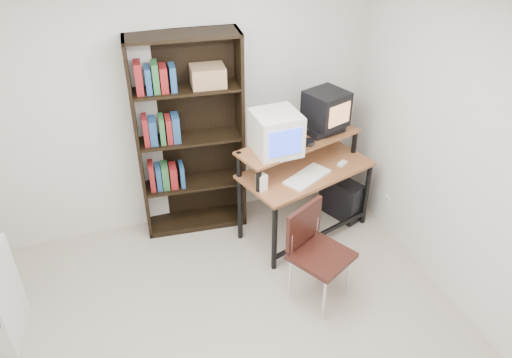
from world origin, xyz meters
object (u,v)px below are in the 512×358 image
object	(u,v)px
computer_desk	(305,171)
crt_tv	(326,108)
pc_tower	(341,198)
school_chair	(315,245)
crt_monitor	(276,133)
bookshelf	(189,135)

from	to	relation	value
computer_desk	crt_tv	xyz separation A→B (m)	(0.28, 0.21, 0.52)
pc_tower	school_chair	size ratio (longest dim) A/B	0.51
crt_monitor	school_chair	size ratio (longest dim) A/B	0.49
computer_desk	bookshelf	bearing A→B (deg)	136.98
pc_tower	school_chair	bearing A→B (deg)	-151.37
crt_tv	bookshelf	world-z (taller)	bookshelf
crt_monitor	pc_tower	bearing A→B (deg)	4.00
computer_desk	bookshelf	size ratio (longest dim) A/B	0.70
crt_monitor	school_chair	xyz separation A→B (m)	(0.03, -0.86, -0.62)
computer_desk	crt_monitor	size ratio (longest dim) A/B	3.26
computer_desk	crt_tv	distance (m)	0.63
computer_desk	pc_tower	world-z (taller)	computer_desk
crt_monitor	crt_tv	world-z (taller)	crt_tv
crt_monitor	crt_tv	xyz separation A→B (m)	(0.59, 0.21, 0.06)
pc_tower	school_chair	world-z (taller)	school_chair
school_chair	pc_tower	bearing A→B (deg)	23.03
computer_desk	pc_tower	distance (m)	0.69
crt_monitor	school_chair	distance (m)	1.06
crt_tv	pc_tower	size ratio (longest dim) A/B	0.99
crt_tv	pc_tower	xyz separation A→B (m)	(0.20, -0.12, -1.01)
computer_desk	school_chair	distance (m)	0.91
crt_monitor	bookshelf	size ratio (longest dim) A/B	0.21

